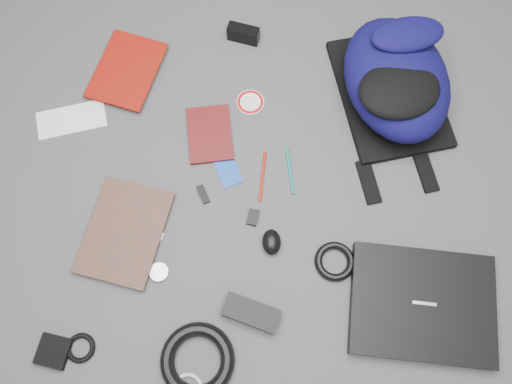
{
  "coord_description": "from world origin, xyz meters",
  "views": [
    {
      "loc": [
        -0.0,
        -0.44,
        1.36
      ],
      "look_at": [
        0.0,
        0.0,
        0.02
      ],
      "focal_mm": 35.0,
      "sensor_mm": 36.0,
      "label": 1
    }
  ],
  "objects_px": {
    "power_brick": "(251,313)",
    "backpack": "(396,79)",
    "mouse": "(272,242)",
    "laptop": "(422,304)",
    "pouch": "(54,351)",
    "compact_camera": "(243,34)",
    "comic_book": "(90,223)",
    "dvd_case": "(210,134)",
    "textbook_red": "(99,63)"
  },
  "relations": [
    {
      "from": "power_brick",
      "to": "backpack",
      "type": "bearing_deg",
      "value": 77.5
    },
    {
      "from": "backpack",
      "to": "mouse",
      "type": "bearing_deg",
      "value": -139.79
    },
    {
      "from": "laptop",
      "to": "pouch",
      "type": "xyz_separation_m",
      "value": [
        -0.96,
        -0.11,
        -0.01
      ]
    },
    {
      "from": "compact_camera",
      "to": "mouse",
      "type": "bearing_deg",
      "value": -67.09
    },
    {
      "from": "mouse",
      "to": "power_brick",
      "type": "xyz_separation_m",
      "value": [
        -0.06,
        -0.19,
        -0.0
      ]
    },
    {
      "from": "laptop",
      "to": "pouch",
      "type": "distance_m",
      "value": 0.97
    },
    {
      "from": "laptop",
      "to": "mouse",
      "type": "xyz_separation_m",
      "value": [
        -0.39,
        0.17,
        0.0
      ]
    },
    {
      "from": "mouse",
      "to": "compact_camera",
      "type": "bearing_deg",
      "value": 95.4
    },
    {
      "from": "comic_book",
      "to": "mouse",
      "type": "relative_size",
      "value": 3.92
    },
    {
      "from": "dvd_case",
      "to": "pouch",
      "type": "height_order",
      "value": "pouch"
    },
    {
      "from": "backpack",
      "to": "laptop",
      "type": "xyz_separation_m",
      "value": [
        0.03,
        -0.63,
        -0.08
      ]
    },
    {
      "from": "pouch",
      "to": "comic_book",
      "type": "bearing_deg",
      "value": 79.84
    },
    {
      "from": "backpack",
      "to": "comic_book",
      "type": "xyz_separation_m",
      "value": [
        -0.87,
        -0.4,
        -0.08
      ]
    },
    {
      "from": "laptop",
      "to": "power_brick",
      "type": "bearing_deg",
      "value": -170.76
    },
    {
      "from": "textbook_red",
      "to": "compact_camera",
      "type": "bearing_deg",
      "value": 29.66
    },
    {
      "from": "backpack",
      "to": "textbook_red",
      "type": "bearing_deg",
      "value": 161.51
    },
    {
      "from": "laptop",
      "to": "compact_camera",
      "type": "bearing_deg",
      "value": 126.23
    },
    {
      "from": "compact_camera",
      "to": "mouse",
      "type": "distance_m",
      "value": 0.67
    },
    {
      "from": "dvd_case",
      "to": "laptop",
      "type": "bearing_deg",
      "value": -47.43
    },
    {
      "from": "compact_camera",
      "to": "dvd_case",
      "type": "bearing_deg",
      "value": -90.38
    },
    {
      "from": "power_brick",
      "to": "pouch",
      "type": "distance_m",
      "value": 0.52
    },
    {
      "from": "laptop",
      "to": "mouse",
      "type": "relative_size",
      "value": 5.18
    },
    {
      "from": "laptop",
      "to": "backpack",
      "type": "bearing_deg",
      "value": 99.36
    },
    {
      "from": "backpack",
      "to": "comic_book",
      "type": "distance_m",
      "value": 0.96
    },
    {
      "from": "textbook_red",
      "to": "compact_camera",
      "type": "height_order",
      "value": "compact_camera"
    },
    {
      "from": "comic_book",
      "to": "power_brick",
      "type": "xyz_separation_m",
      "value": [
        0.45,
        -0.25,
        0.01
      ]
    },
    {
      "from": "backpack",
      "to": "mouse",
      "type": "xyz_separation_m",
      "value": [
        -0.37,
        -0.46,
        -0.08
      ]
    },
    {
      "from": "backpack",
      "to": "mouse",
      "type": "height_order",
      "value": "backpack"
    },
    {
      "from": "dvd_case",
      "to": "compact_camera",
      "type": "xyz_separation_m",
      "value": [
        0.1,
        0.34,
        0.02
      ]
    },
    {
      "from": "textbook_red",
      "to": "power_brick",
      "type": "relative_size",
      "value": 1.69
    },
    {
      "from": "backpack",
      "to": "pouch",
      "type": "relative_size",
      "value": 5.78
    },
    {
      "from": "laptop",
      "to": "power_brick",
      "type": "distance_m",
      "value": 0.45
    },
    {
      "from": "backpack",
      "to": "textbook_red",
      "type": "relative_size",
      "value": 1.83
    },
    {
      "from": "laptop",
      "to": "pouch",
      "type": "height_order",
      "value": "laptop"
    },
    {
      "from": "compact_camera",
      "to": "power_brick",
      "type": "bearing_deg",
      "value": -72.31
    },
    {
      "from": "laptop",
      "to": "mouse",
      "type": "distance_m",
      "value": 0.43
    },
    {
      "from": "textbook_red",
      "to": "backpack",
      "type": "bearing_deg",
      "value": 10.78
    },
    {
      "from": "backpack",
      "to": "comic_book",
      "type": "height_order",
      "value": "backpack"
    },
    {
      "from": "mouse",
      "to": "power_brick",
      "type": "bearing_deg",
      "value": -107.88
    },
    {
      "from": "backpack",
      "to": "power_brick",
      "type": "distance_m",
      "value": 0.78
    },
    {
      "from": "laptop",
      "to": "dvd_case",
      "type": "relative_size",
      "value": 2.08
    },
    {
      "from": "dvd_case",
      "to": "mouse",
      "type": "relative_size",
      "value": 2.49
    },
    {
      "from": "compact_camera",
      "to": "laptop",
      "type": "bearing_deg",
      "value": -44.29
    },
    {
      "from": "dvd_case",
      "to": "power_brick",
      "type": "distance_m",
      "value": 0.53
    },
    {
      "from": "textbook_red",
      "to": "compact_camera",
      "type": "xyz_separation_m",
      "value": [
        0.45,
        0.09,
        0.01
      ]
    },
    {
      "from": "mouse",
      "to": "pouch",
      "type": "xyz_separation_m",
      "value": [
        -0.57,
        -0.28,
        -0.01
      ]
    },
    {
      "from": "textbook_red",
      "to": "power_brick",
      "type": "distance_m",
      "value": 0.9
    },
    {
      "from": "mouse",
      "to": "backpack",
      "type": "bearing_deg",
      "value": 50.32
    },
    {
      "from": "backpack",
      "to": "compact_camera",
      "type": "bearing_deg",
      "value": 143.82
    },
    {
      "from": "comic_book",
      "to": "mouse",
      "type": "distance_m",
      "value": 0.51
    }
  ]
}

